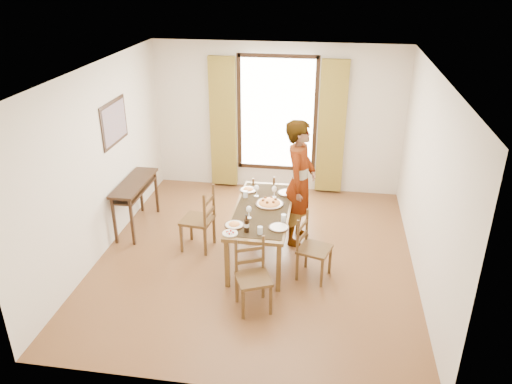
# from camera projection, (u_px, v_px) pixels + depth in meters

# --- Properties ---
(ground) EXTENTS (5.00, 5.00, 0.00)m
(ground) POSITION_uv_depth(u_px,v_px,m) (256.00, 256.00, 7.32)
(ground) COLOR brown
(ground) RESTS_ON ground
(room_shell) EXTENTS (4.60, 5.10, 2.74)m
(room_shell) POSITION_uv_depth(u_px,v_px,m) (257.00, 155.00, 6.79)
(room_shell) COLOR silver
(room_shell) RESTS_ON ground
(console_table) EXTENTS (0.38, 1.20, 0.80)m
(console_table) POSITION_uv_depth(u_px,v_px,m) (135.00, 188.00, 7.85)
(console_table) COLOR black
(console_table) RESTS_ON ground
(dining_table) EXTENTS (0.80, 1.84, 0.76)m
(dining_table) POSITION_uv_depth(u_px,v_px,m) (262.00, 213.00, 7.09)
(dining_table) COLOR brown
(dining_table) RESTS_ON ground
(chair_west) EXTENTS (0.49, 0.49, 0.99)m
(chair_west) POSITION_uv_depth(u_px,v_px,m) (200.00, 221.00, 7.35)
(chair_west) COLOR brown
(chair_west) RESTS_ON ground
(chair_north) EXTENTS (0.48, 0.48, 0.87)m
(chair_north) POSITION_uv_depth(u_px,v_px,m) (262.00, 201.00, 8.10)
(chair_north) COLOR brown
(chair_north) RESTS_ON ground
(chair_south) EXTENTS (0.53, 0.53, 0.91)m
(chair_south) POSITION_uv_depth(u_px,v_px,m) (253.00, 278.00, 6.10)
(chair_south) COLOR brown
(chair_south) RESTS_ON ground
(chair_east) EXTENTS (0.50, 0.50, 0.92)m
(chair_east) POSITION_uv_depth(u_px,v_px,m) (312.00, 249.00, 6.69)
(chair_east) COLOR brown
(chair_east) RESTS_ON ground
(man) EXTENTS (0.87, 0.71, 1.92)m
(man) POSITION_uv_depth(u_px,v_px,m) (300.00, 183.00, 7.36)
(man) COLOR #92959A
(man) RESTS_ON ground
(plate_sw) EXTENTS (0.27, 0.27, 0.05)m
(plate_sw) POSITION_uv_depth(u_px,v_px,m) (234.00, 224.00, 6.59)
(plate_sw) COLOR silver
(plate_sw) RESTS_ON dining_table
(plate_se) EXTENTS (0.27, 0.27, 0.05)m
(plate_se) POSITION_uv_depth(u_px,v_px,m) (279.00, 226.00, 6.53)
(plate_se) COLOR silver
(plate_se) RESTS_ON dining_table
(plate_nw) EXTENTS (0.27, 0.27, 0.05)m
(plate_nw) POSITION_uv_depth(u_px,v_px,m) (248.00, 189.00, 7.60)
(plate_nw) COLOR silver
(plate_nw) RESTS_ON dining_table
(plate_ne) EXTENTS (0.27, 0.27, 0.05)m
(plate_ne) POSITION_uv_depth(u_px,v_px,m) (287.00, 192.00, 7.50)
(plate_ne) COLOR silver
(plate_ne) RESTS_ON dining_table
(pasta_platter) EXTENTS (0.40, 0.40, 0.10)m
(pasta_platter) POSITION_uv_depth(u_px,v_px,m) (269.00, 202.00, 7.15)
(pasta_platter) COLOR #DC5B1C
(pasta_platter) RESTS_ON dining_table
(caprese_plate) EXTENTS (0.20, 0.20, 0.04)m
(caprese_plate) POSITION_uv_depth(u_px,v_px,m) (230.00, 232.00, 6.40)
(caprese_plate) COLOR silver
(caprese_plate) RESTS_ON dining_table
(wine_glass_a) EXTENTS (0.08, 0.08, 0.18)m
(wine_glass_a) POSITION_uv_depth(u_px,v_px,m) (249.00, 212.00, 6.76)
(wine_glass_a) COLOR white
(wine_glass_a) RESTS_ON dining_table
(wine_glass_b) EXTENTS (0.08, 0.08, 0.18)m
(wine_glass_b) POSITION_uv_depth(u_px,v_px,m) (274.00, 192.00, 7.35)
(wine_glass_b) COLOR white
(wine_glass_b) RESTS_ON dining_table
(wine_glass_c) EXTENTS (0.08, 0.08, 0.18)m
(wine_glass_c) POSITION_uv_depth(u_px,v_px,m) (256.00, 191.00, 7.39)
(wine_glass_c) COLOR white
(wine_glass_c) RESTS_ON dining_table
(tumbler_a) EXTENTS (0.07, 0.07, 0.10)m
(tumbler_a) POSITION_uv_depth(u_px,v_px,m) (284.00, 218.00, 6.70)
(tumbler_a) COLOR silver
(tumbler_a) RESTS_ON dining_table
(tumbler_b) EXTENTS (0.07, 0.07, 0.10)m
(tumbler_b) POSITION_uv_depth(u_px,v_px,m) (245.00, 194.00, 7.38)
(tumbler_b) COLOR silver
(tumbler_b) RESTS_ON dining_table
(tumbler_c) EXTENTS (0.07, 0.07, 0.10)m
(tumbler_c) POSITION_uv_depth(u_px,v_px,m) (260.00, 230.00, 6.39)
(tumbler_c) COLOR silver
(tumbler_c) RESTS_ON dining_table
(wine_bottle) EXTENTS (0.07, 0.07, 0.25)m
(wine_bottle) POSITION_uv_depth(u_px,v_px,m) (247.00, 223.00, 6.40)
(wine_bottle) COLOR black
(wine_bottle) RESTS_ON dining_table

